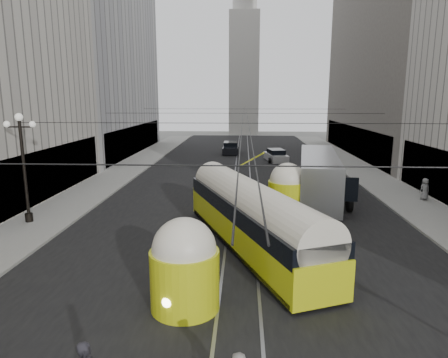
# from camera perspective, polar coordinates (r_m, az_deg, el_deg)

# --- Properties ---
(road) EXTENTS (20.00, 85.00, 0.02)m
(road) POSITION_cam_1_polar(r_m,az_deg,el_deg) (37.38, 2.63, 0.16)
(road) COLOR black
(road) RESTS_ON ground
(sidewalk_left) EXTENTS (4.00, 72.00, 0.15)m
(sidewalk_left) POSITION_cam_1_polar(r_m,az_deg,el_deg) (42.56, -13.73, 1.34)
(sidewalk_left) COLOR gray
(sidewalk_left) RESTS_ON ground
(sidewalk_right) EXTENTS (4.00, 72.00, 0.15)m
(sidewalk_right) POSITION_cam_1_polar(r_m,az_deg,el_deg) (42.50, 19.06, 1.02)
(sidewalk_right) COLOR gray
(sidewalk_right) RESTS_ON ground
(rail_left) EXTENTS (0.12, 85.00, 0.04)m
(rail_left) POSITION_cam_1_polar(r_m,az_deg,el_deg) (37.39, 1.48, 0.17)
(rail_left) COLOR gray
(rail_left) RESTS_ON ground
(rail_right) EXTENTS (0.12, 85.00, 0.04)m
(rail_right) POSITION_cam_1_polar(r_m,az_deg,el_deg) (37.39, 3.78, 0.15)
(rail_right) COLOR gray
(rail_right) RESTS_ON ground
(building_left_far) EXTENTS (12.60, 28.60, 28.60)m
(building_left_far) POSITION_cam_1_polar(r_m,az_deg,el_deg) (56.31, -19.06, 18.03)
(building_left_far) COLOR #999999
(building_left_far) RESTS_ON ground
(building_right_far) EXTENTS (12.60, 32.60, 32.60)m
(building_right_far) POSITION_cam_1_polar(r_m,az_deg,el_deg) (56.51, 24.96, 19.63)
(building_right_far) COLOR #514C47
(building_right_far) RESTS_ON ground
(distant_tower) EXTENTS (6.00, 6.00, 31.36)m
(distant_tower) POSITION_cam_1_polar(r_m,az_deg,el_deg) (84.48, 2.89, 16.70)
(distant_tower) COLOR #B2AFA8
(distant_tower) RESTS_ON ground
(lamppost_left_mid) EXTENTS (1.86, 0.44, 6.37)m
(lamppost_left_mid) POSITION_cam_1_polar(r_m,az_deg,el_deg) (25.79, -26.74, 2.21)
(lamppost_left_mid) COLOR black
(lamppost_left_mid) RESTS_ON sidewalk_left
(catenary) EXTENTS (25.00, 72.00, 0.23)m
(catenary) POSITION_cam_1_polar(r_m,az_deg,el_deg) (35.67, 2.90, 9.14)
(catenary) COLOR black
(catenary) RESTS_ON ground
(streetcar) EXTENTS (7.28, 14.50, 3.39)m
(streetcar) POSITION_cam_1_polar(r_m,az_deg,el_deg) (19.84, 3.86, -5.25)
(streetcar) COLOR #C6D012
(streetcar) RESTS_ON ground
(city_bus) EXTENTS (4.37, 12.85, 3.19)m
(city_bus) POSITION_cam_1_polar(r_m,az_deg,el_deg) (30.96, 13.34, 0.76)
(city_bus) COLOR #B0B1B5
(city_bus) RESTS_ON ground
(sedan_white_far) EXTENTS (2.71, 4.84, 1.44)m
(sedan_white_far) POSITION_cam_1_polar(r_m,az_deg,el_deg) (47.42, 7.43, 3.31)
(sedan_white_far) COLOR silver
(sedan_white_far) RESTS_ON ground
(sedan_dark_far) EXTENTS (2.10, 4.99, 1.57)m
(sedan_dark_far) POSITION_cam_1_polar(r_m,az_deg,el_deg) (53.65, 0.95, 4.42)
(sedan_dark_far) COLOR black
(sedan_dark_far) RESTS_ON ground
(pedestrian_sidewalk_right) EXTENTS (0.88, 0.67, 1.58)m
(pedestrian_sidewalk_right) POSITION_cam_1_polar(r_m,az_deg,el_deg) (32.02, 26.77, -1.30)
(pedestrian_sidewalk_right) COLOR slate
(pedestrian_sidewalk_right) RESTS_ON sidewalk_right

